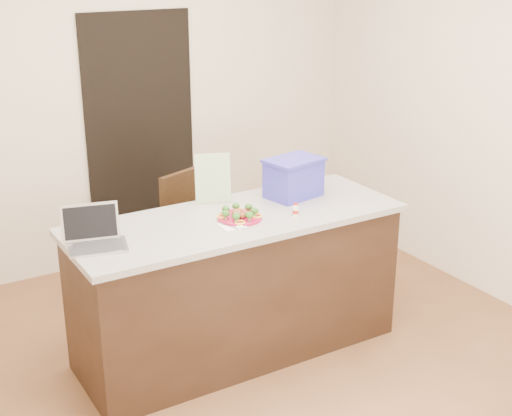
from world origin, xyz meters
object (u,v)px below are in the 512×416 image
plate (240,218)px  chair (191,232)px  yogurt_bottle (296,210)px  blue_box (294,178)px  island (237,284)px  napkin (232,226)px  laptop (94,235)px

plate → chair: bearing=86.5°
yogurt_bottle → blue_box: bearing=58.5°
chair → island: bearing=-114.0°
island → plate: (-0.01, -0.05, 0.47)m
napkin → blue_box: (0.60, 0.25, 0.13)m
blue_box → napkin: bearing=-168.2°
plate → yogurt_bottle: bearing=-20.5°
napkin → chair: bearing=80.5°
plate → blue_box: (0.51, 0.18, 0.12)m
yogurt_bottle → island: bearing=150.9°
blue_box → chair: (-0.46, 0.60, -0.49)m
yogurt_bottle → laptop: size_ratio=0.22×
plate → laptop: 0.88m
island → laptop: size_ratio=5.80×
island → napkin: size_ratio=14.98×
plate → yogurt_bottle: (0.32, -0.12, 0.02)m
laptop → blue_box: (1.38, 0.12, 0.07)m
yogurt_bottle → plate: bearing=159.5°
yogurt_bottle → blue_box: 0.36m
plate → blue_box: blue_box is taller
island → laptop: laptop is taller
plate → yogurt_bottle: size_ratio=3.37×
island → chair: size_ratio=2.10×
blue_box → chair: 0.90m
plate → blue_box: 0.55m
yogurt_bottle → chair: 1.02m
island → blue_box: blue_box is taller
yogurt_bottle → blue_box: blue_box is taller
plate → island: bearing=82.1°
laptop → blue_box: size_ratio=0.89×
blue_box → chair: size_ratio=0.41×
island → laptop: (-0.88, 0.01, 0.52)m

